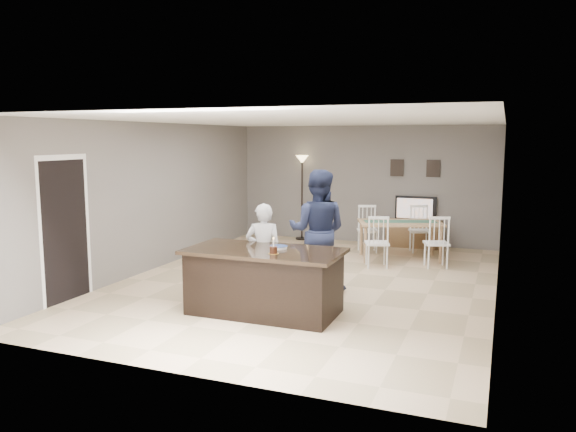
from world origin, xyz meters
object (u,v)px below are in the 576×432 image
at_px(tv_console, 414,234).
at_px(floor_lamp, 302,174).
at_px(kitchen_island, 264,281).
at_px(man, 317,231).
at_px(birthday_cake, 273,250).
at_px(plate_stack, 279,247).
at_px(television, 415,208).
at_px(dining_table, 400,228).
at_px(woman, 264,252).

bearing_deg(tv_console, floor_lamp, 179.57).
bearing_deg(kitchen_island, man, 76.42).
bearing_deg(man, birthday_cake, 78.94).
height_order(plate_stack, floor_lamp, floor_lamp).
distance_m(television, floor_lamp, 2.75).
relative_size(man, plate_stack, 7.85).
height_order(television, dining_table, television).
height_order(woman, plate_stack, woman).
height_order(tv_console, floor_lamp, floor_lamp).
relative_size(kitchen_island, plate_stack, 8.72).
relative_size(kitchen_island, dining_table, 0.96).
distance_m(plate_stack, floor_lamp, 5.74).
bearing_deg(tv_console, woman, -106.10).
bearing_deg(plate_stack, kitchen_island, -142.48).
height_order(kitchen_island, floor_lamp, floor_lamp).
distance_m(birthday_cake, dining_table, 4.52).
xyz_separation_m(woman, birthday_cake, (0.48, -0.76, 0.22)).
distance_m(kitchen_island, plate_stack, 0.51).
distance_m(kitchen_island, man, 1.48).
distance_m(tv_console, television, 0.57).
xyz_separation_m(birthday_cake, dining_table, (0.90, 4.41, -0.32)).
height_order(man, plate_stack, man).
bearing_deg(kitchen_island, floor_lamp, 104.66).
relative_size(tv_console, floor_lamp, 0.60).
bearing_deg(man, plate_stack, 74.91).
bearing_deg(man, floor_lamp, -74.68).
bearing_deg(television, birthday_cake, 80.59).
xyz_separation_m(kitchen_island, plate_stack, (0.16, 0.13, 0.47)).
relative_size(tv_console, dining_table, 0.53).
bearing_deg(floor_lamp, man, -67.13).
xyz_separation_m(television, man, (-0.87, -4.29, 0.10)).
distance_m(birthday_cake, floor_lamp, 6.08).
bearing_deg(floor_lamp, birthday_cake, -73.75).
bearing_deg(woman, man, -143.60).
bearing_deg(plate_stack, man, 82.46).
relative_size(tv_console, birthday_cake, 5.54).
bearing_deg(dining_table, kitchen_island, -125.14).
bearing_deg(kitchen_island, tv_console, 77.84).
xyz_separation_m(tv_console, television, (0.00, 0.07, 0.56)).
xyz_separation_m(woman, plate_stack, (0.41, -0.42, 0.19)).
xyz_separation_m(woman, man, (0.58, 0.80, 0.23)).
distance_m(television, plate_stack, 5.61).
bearing_deg(floor_lamp, kitchen_island, -75.34).
distance_m(tv_console, dining_table, 1.41).
xyz_separation_m(man, floor_lamp, (-1.79, 4.24, 0.59)).
height_order(birthday_cake, plate_stack, birthday_cake).
bearing_deg(tv_console, plate_stack, -100.77).
height_order(kitchen_island, man, man).
xyz_separation_m(plate_stack, floor_lamp, (-1.63, 5.46, 0.64)).
xyz_separation_m(television, dining_table, (-0.07, -1.44, -0.23)).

